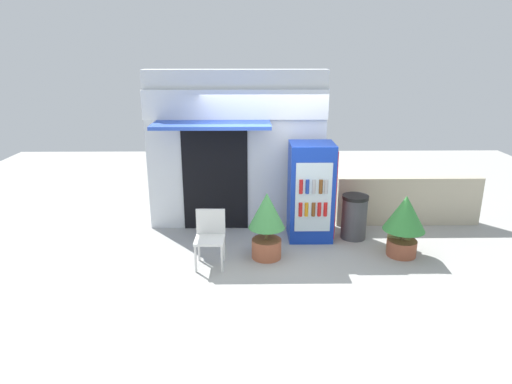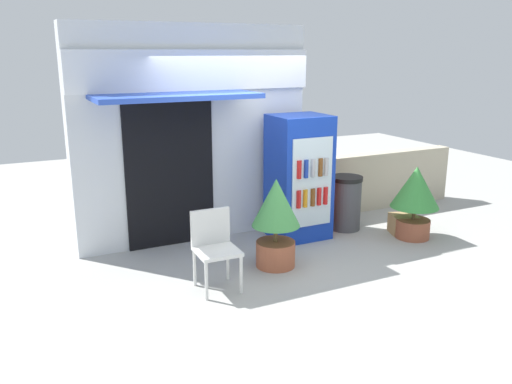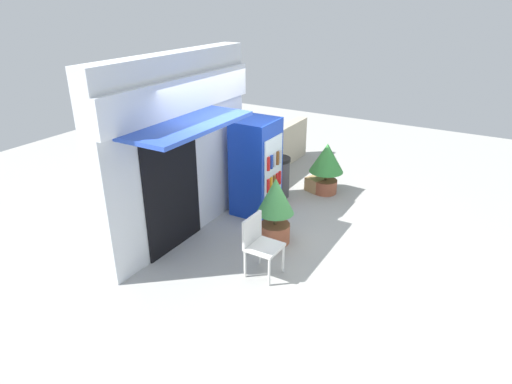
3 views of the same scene
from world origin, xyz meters
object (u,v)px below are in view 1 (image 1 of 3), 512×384
object	(u,v)px
drink_cooler	(311,192)
potted_plant_near_shop	(267,221)
cardboard_box	(398,243)
potted_plant_curbside	(405,220)
trash_bin	(354,217)
plastic_chair	(210,234)

from	to	relation	value
drink_cooler	potted_plant_near_shop	size ratio (longest dim) A/B	1.56
cardboard_box	potted_plant_curbside	bearing A→B (deg)	-91.46
potted_plant_near_shop	potted_plant_curbside	xyz separation A→B (m)	(2.22, 0.04, -0.01)
drink_cooler	potted_plant_curbside	size ratio (longest dim) A/B	1.68
potted_plant_curbside	trash_bin	bearing A→B (deg)	130.69
drink_cooler	plastic_chair	world-z (taller)	drink_cooler
potted_plant_near_shop	cardboard_box	xyz separation A→B (m)	(2.23, 0.24, -0.50)
cardboard_box	potted_plant_near_shop	bearing A→B (deg)	-173.88
drink_cooler	cardboard_box	size ratio (longest dim) A/B	4.70
trash_bin	plastic_chair	bearing A→B (deg)	-157.99
plastic_chair	potted_plant_curbside	bearing A→B (deg)	4.84
potted_plant_curbside	trash_bin	xyz separation A→B (m)	(-0.63, 0.74, -0.22)
drink_cooler	potted_plant_near_shop	world-z (taller)	drink_cooler
potted_plant_curbside	cardboard_box	xyz separation A→B (m)	(0.00, 0.19, -0.49)
plastic_chair	potted_plant_curbside	world-z (taller)	potted_plant_curbside
potted_plant_near_shop	cardboard_box	size ratio (longest dim) A/B	3.00
trash_bin	cardboard_box	xyz separation A→B (m)	(0.64, -0.54, -0.26)
potted_plant_curbside	potted_plant_near_shop	bearing A→B (deg)	-178.84
plastic_chair	trash_bin	xyz separation A→B (m)	(2.47, 1.00, -0.11)
potted_plant_near_shop	drink_cooler	bearing A→B (deg)	45.24
drink_cooler	trash_bin	world-z (taller)	drink_cooler
plastic_chair	cardboard_box	world-z (taller)	plastic_chair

